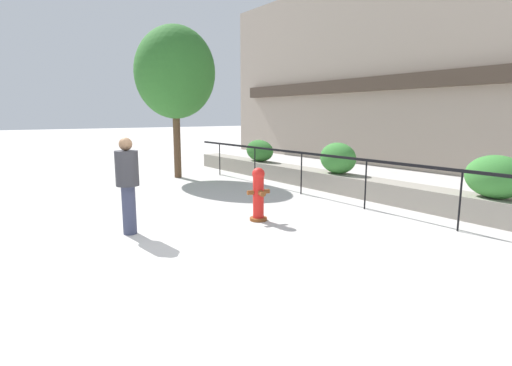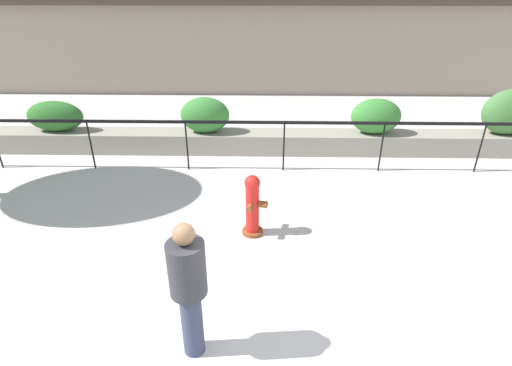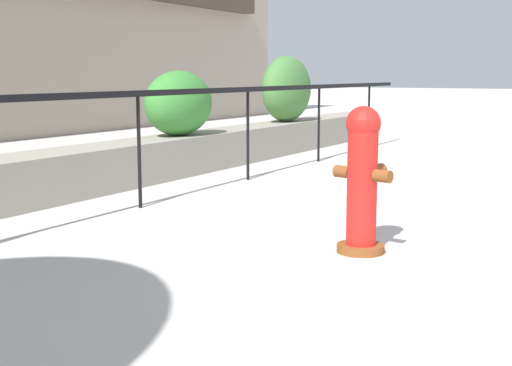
% 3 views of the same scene
% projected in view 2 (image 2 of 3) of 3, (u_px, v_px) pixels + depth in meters
% --- Properties ---
extents(ground_plane, '(120.00, 120.00, 0.00)m').
position_uv_depth(ground_plane, '(300.00, 347.00, 4.68)').
color(ground_plane, '#BCB7B2').
extents(planter_wall_low, '(18.00, 0.70, 0.50)m').
position_uv_depth(planter_wall_low, '(282.00, 142.00, 9.91)').
color(planter_wall_low, gray).
rests_on(planter_wall_low, ground).
extents(fence_railing_segment, '(15.00, 0.05, 1.15)m').
position_uv_depth(fence_railing_segment, '(284.00, 127.00, 8.58)').
color(fence_railing_segment, black).
rests_on(fence_railing_segment, ground).
extents(hedge_bush_0, '(1.38, 0.59, 0.75)m').
position_uv_depth(hedge_bush_0, '(55.00, 116.00, 9.72)').
color(hedge_bush_0, '#2D6B28').
rests_on(hedge_bush_0, planter_wall_low).
extents(hedge_bush_1, '(1.18, 0.69, 0.86)m').
position_uv_depth(hedge_bush_1, '(205.00, 115.00, 9.63)').
color(hedge_bush_1, '#387F33').
rests_on(hedge_bush_1, planter_wall_low).
extents(hedge_bush_2, '(1.19, 0.70, 0.85)m').
position_uv_depth(hedge_bush_2, '(376.00, 116.00, 9.56)').
color(hedge_bush_2, '#387F33').
rests_on(hedge_bush_2, planter_wall_low).
extents(hedge_bush_3, '(1.34, 0.66, 1.11)m').
position_uv_depth(hedge_bush_3, '(511.00, 112.00, 9.44)').
color(hedge_bush_3, '#427538').
rests_on(hedge_bush_3, planter_wall_low).
extents(fire_hydrant, '(0.47, 0.48, 1.08)m').
position_uv_depth(fire_hydrant, '(253.00, 205.00, 6.54)').
color(fire_hydrant, brown).
rests_on(fire_hydrant, ground).
extents(pedestrian, '(0.51, 0.51, 1.73)m').
position_uv_depth(pedestrian, '(188.00, 284.00, 4.20)').
color(pedestrian, '#383D56').
rests_on(pedestrian, ground).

